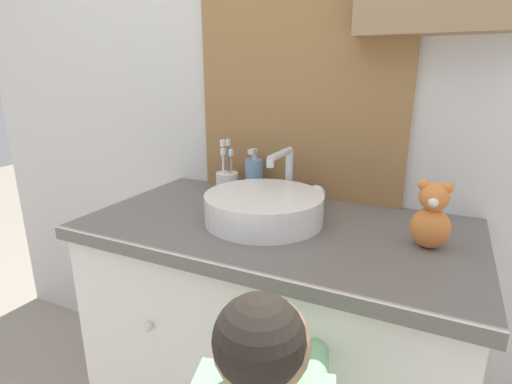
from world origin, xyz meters
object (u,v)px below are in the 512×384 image
at_px(sink_basin, 265,206).
at_px(teddy_bear, 431,217).
at_px(soap_dispenser, 254,176).
at_px(toothbrush_holder, 227,181).

xyz_separation_m(sink_basin, teddy_bear, (0.43, 0.01, 0.04)).
bearing_deg(soap_dispenser, toothbrush_holder, -167.94).
distance_m(toothbrush_holder, teddy_bear, 0.69).
bearing_deg(sink_basin, soap_dispenser, 123.23).
bearing_deg(toothbrush_holder, teddy_bear, -15.59).
relative_size(soap_dispenser, teddy_bear, 0.96).
distance_m(sink_basin, soap_dispenser, 0.26).
bearing_deg(teddy_bear, soap_dispenser, 160.17).
distance_m(toothbrush_holder, soap_dispenser, 0.10).
height_order(sink_basin, soap_dispenser, sink_basin).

